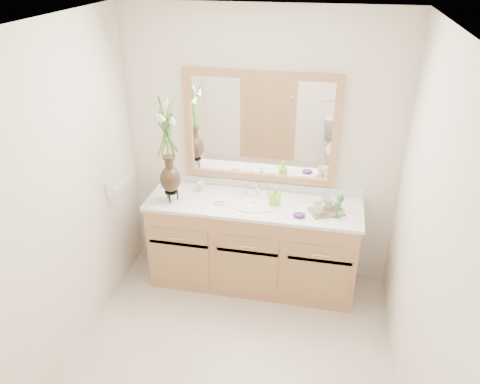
% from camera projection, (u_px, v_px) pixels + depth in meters
% --- Properties ---
extents(floor, '(2.60, 2.60, 0.00)m').
position_uv_depth(floor, '(228.00, 364.00, 3.50)').
color(floor, beige).
rests_on(floor, ground).
extents(ceiling, '(2.40, 2.60, 0.02)m').
position_uv_depth(ceiling, '(223.00, 28.00, 2.38)').
color(ceiling, white).
rests_on(ceiling, wall_back).
extents(wall_back, '(2.40, 0.02, 2.40)m').
position_uv_depth(wall_back, '(260.00, 150.00, 4.07)').
color(wall_back, silver).
rests_on(wall_back, floor).
extents(wall_left, '(0.02, 2.60, 2.40)m').
position_uv_depth(wall_left, '(53.00, 209.00, 3.15)').
color(wall_left, silver).
rests_on(wall_left, floor).
extents(wall_right, '(0.02, 2.60, 2.40)m').
position_uv_depth(wall_right, '(426.00, 250.00, 2.73)').
color(wall_right, silver).
rests_on(wall_right, floor).
extents(vanity, '(1.80, 0.55, 0.80)m').
position_uv_depth(vanity, '(253.00, 244.00, 4.19)').
color(vanity, tan).
rests_on(vanity, floor).
extents(counter, '(1.84, 0.57, 0.03)m').
position_uv_depth(counter, '(254.00, 204.00, 4.00)').
color(counter, white).
rests_on(counter, vanity).
extents(sink, '(0.38, 0.34, 0.23)m').
position_uv_depth(sink, '(253.00, 209.00, 4.00)').
color(sink, white).
rests_on(sink, counter).
extents(mirror, '(1.32, 0.04, 0.97)m').
position_uv_depth(mirror, '(260.00, 128.00, 3.95)').
color(mirror, white).
rests_on(mirror, wall_back).
extents(switch_plate, '(0.02, 0.12, 0.12)m').
position_uv_depth(switch_plate, '(110.00, 187.00, 3.92)').
color(switch_plate, white).
rests_on(switch_plate, wall_left).
extents(flower_vase, '(0.21, 0.21, 0.85)m').
position_uv_depth(flower_vase, '(167.00, 138.00, 3.76)').
color(flower_vase, black).
rests_on(flower_vase, counter).
extents(tumbler, '(0.06, 0.06, 0.08)m').
position_uv_depth(tumbler, '(201.00, 186.00, 4.17)').
color(tumbler, beige).
rests_on(tumbler, counter).
extents(soap_dish, '(0.11, 0.11, 0.03)m').
position_uv_depth(soap_dish, '(220.00, 202.00, 3.98)').
color(soap_dish, beige).
rests_on(soap_dish, counter).
extents(soap_bottle, '(0.08, 0.08, 0.15)m').
position_uv_depth(soap_bottle, '(275.00, 197.00, 3.93)').
color(soap_bottle, '#8DDA33').
rests_on(soap_bottle, counter).
extents(purple_dish, '(0.11, 0.09, 0.04)m').
position_uv_depth(purple_dish, '(299.00, 215.00, 3.77)').
color(purple_dish, '#4A2268').
rests_on(purple_dish, counter).
extents(tray, '(0.32, 0.27, 0.01)m').
position_uv_depth(tray, '(326.00, 212.00, 3.84)').
color(tray, brown).
rests_on(tray, counter).
extents(mug_left, '(0.11, 0.11, 0.10)m').
position_uv_depth(mug_left, '(318.00, 208.00, 3.78)').
color(mug_left, beige).
rests_on(mug_left, tray).
extents(mug_right, '(0.15, 0.15, 0.11)m').
position_uv_depth(mug_right, '(327.00, 202.00, 3.86)').
color(mug_right, beige).
rests_on(mug_right, tray).
extents(goblet_front, '(0.06, 0.06, 0.14)m').
position_uv_depth(goblet_front, '(337.00, 206.00, 3.73)').
color(goblet_front, '#297D42').
rests_on(goblet_front, tray).
extents(goblet_back, '(0.06, 0.06, 0.13)m').
position_uv_depth(goblet_back, '(341.00, 199.00, 3.83)').
color(goblet_back, '#297D42').
rests_on(goblet_back, tray).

